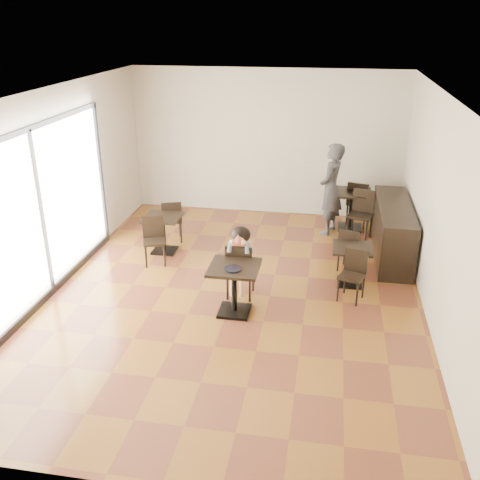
% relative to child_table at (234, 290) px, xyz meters
% --- Properties ---
extents(floor, '(6.00, 8.00, 0.01)m').
position_rel_child_table_xyz_m(floor, '(-0.11, 0.60, -0.39)').
color(floor, brown).
rests_on(floor, ground).
extents(ceiling, '(6.00, 8.00, 0.01)m').
position_rel_child_table_xyz_m(ceiling, '(-0.11, 0.60, 2.81)').
color(ceiling, silver).
rests_on(ceiling, floor).
extents(wall_back, '(6.00, 0.01, 3.20)m').
position_rel_child_table_xyz_m(wall_back, '(-0.11, 4.60, 1.21)').
color(wall_back, beige).
rests_on(wall_back, floor).
extents(wall_front, '(6.00, 0.01, 3.20)m').
position_rel_child_table_xyz_m(wall_front, '(-0.11, -3.40, 1.21)').
color(wall_front, beige).
rests_on(wall_front, floor).
extents(wall_left, '(0.01, 8.00, 3.20)m').
position_rel_child_table_xyz_m(wall_left, '(-3.11, 0.60, 1.21)').
color(wall_left, beige).
rests_on(wall_left, floor).
extents(wall_right, '(0.01, 8.00, 3.20)m').
position_rel_child_table_xyz_m(wall_right, '(2.89, 0.60, 1.21)').
color(wall_right, beige).
rests_on(wall_right, floor).
extents(storefront_window, '(0.04, 4.50, 2.60)m').
position_rel_child_table_xyz_m(storefront_window, '(-3.08, 0.10, 1.01)').
color(storefront_window, white).
rests_on(storefront_window, floor).
extents(child_table, '(0.74, 0.74, 0.79)m').
position_rel_child_table_xyz_m(child_table, '(0.00, 0.00, 0.00)').
color(child_table, black).
rests_on(child_table, floor).
extents(child_chair, '(0.43, 0.43, 0.95)m').
position_rel_child_table_xyz_m(child_chair, '(0.00, 0.55, 0.08)').
color(child_chair, black).
rests_on(child_chair, floor).
extents(child, '(0.43, 0.60, 1.19)m').
position_rel_child_table_xyz_m(child, '(0.00, 0.55, 0.20)').
color(child, slate).
rests_on(child, child_chair).
extents(plate, '(0.27, 0.27, 0.02)m').
position_rel_child_table_xyz_m(plate, '(0.00, -0.10, 0.40)').
color(plate, black).
rests_on(plate, child_table).
extents(pizza_slice, '(0.28, 0.21, 0.06)m').
position_rel_child_table_xyz_m(pizza_slice, '(0.00, 0.36, 0.64)').
color(pizza_slice, tan).
rests_on(pizza_slice, child).
extents(adult_patron, '(0.63, 0.79, 1.89)m').
position_rel_child_table_xyz_m(adult_patron, '(1.35, 3.54, 0.55)').
color(adult_patron, '#3B3B41').
rests_on(adult_patron, floor).
extents(cafe_table_mid, '(0.83, 0.83, 0.68)m').
position_rel_child_table_xyz_m(cafe_table_mid, '(1.76, 1.26, -0.05)').
color(cafe_table_mid, black).
rests_on(cafe_table_mid, floor).
extents(cafe_table_left, '(0.87, 0.87, 0.72)m').
position_rel_child_table_xyz_m(cafe_table_left, '(-1.75, 2.02, -0.03)').
color(cafe_table_left, black).
rests_on(cafe_table_left, floor).
extents(cafe_table_back, '(0.97, 0.97, 0.82)m').
position_rel_child_table_xyz_m(cafe_table_back, '(1.80, 3.84, 0.02)').
color(cafe_table_back, black).
rests_on(cafe_table_back, floor).
extents(chair_mid_a, '(0.47, 0.47, 0.82)m').
position_rel_child_table_xyz_m(chair_mid_a, '(1.76, 1.81, 0.02)').
color(chair_mid_a, black).
rests_on(chair_mid_a, floor).
extents(chair_mid_b, '(0.47, 0.47, 0.82)m').
position_rel_child_table_xyz_m(chair_mid_b, '(1.76, 0.71, 0.02)').
color(chair_mid_b, black).
rests_on(chair_mid_b, floor).
extents(chair_left_a, '(0.50, 0.50, 0.87)m').
position_rel_child_table_xyz_m(chair_left_a, '(-1.75, 2.57, 0.04)').
color(chair_left_a, black).
rests_on(chair_left_a, floor).
extents(chair_left_b, '(0.50, 0.50, 0.87)m').
position_rel_child_table_xyz_m(chair_left_b, '(-1.75, 1.47, 0.04)').
color(chair_left_b, black).
rests_on(chair_left_b, floor).
extents(chair_back_a, '(0.55, 0.55, 0.99)m').
position_rel_child_table_xyz_m(chair_back_a, '(1.97, 4.10, 0.10)').
color(chair_back_a, black).
rests_on(chair_back_a, floor).
extents(chair_back_b, '(0.55, 0.55, 0.99)m').
position_rel_child_table_xyz_m(chair_back_b, '(1.97, 3.29, 0.10)').
color(chair_back_b, black).
rests_on(chair_back_b, floor).
extents(service_counter, '(0.60, 2.40, 1.00)m').
position_rel_child_table_xyz_m(service_counter, '(2.54, 2.60, 0.11)').
color(service_counter, black).
rests_on(service_counter, floor).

